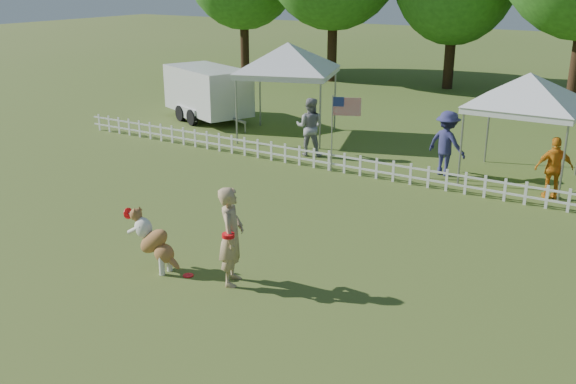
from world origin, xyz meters
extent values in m
plane|color=#3C5A1C|center=(0.00, 0.00, 0.00)|extent=(120.00, 120.00, 0.00)
imported|color=tan|center=(0.66, -0.21, 0.93)|extent=(0.69, 0.80, 1.86)
cylinder|color=red|center=(-0.22, -0.44, 0.01)|extent=(0.24, 0.24, 0.02)
imported|color=gray|center=(-2.56, 8.15, 0.91)|extent=(1.04, 0.91, 1.82)
imported|color=navy|center=(1.73, 8.39, 0.92)|extent=(1.34, 1.01, 1.84)
imported|color=orange|center=(4.69, 7.88, 0.80)|extent=(1.01, 0.77, 1.59)
camera|label=1|loc=(7.20, -8.73, 5.42)|focal=40.00mm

